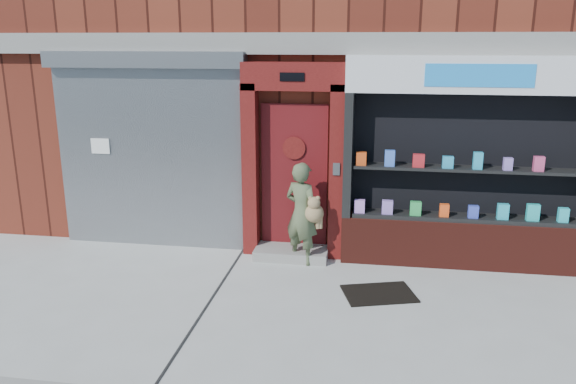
# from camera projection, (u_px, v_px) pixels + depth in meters

# --- Properties ---
(ground) EXTENTS (80.00, 80.00, 0.00)m
(ground) POSITION_uv_depth(u_px,v_px,m) (332.00, 313.00, 6.80)
(ground) COLOR #9E9E99
(ground) RESTS_ON ground
(shutter_bay) EXTENTS (3.10, 0.30, 3.04)m
(shutter_bay) POSITION_uv_depth(u_px,v_px,m) (150.00, 139.00, 8.64)
(shutter_bay) COLOR gray
(shutter_bay) RESTS_ON ground
(red_door_bay) EXTENTS (1.52, 0.58, 2.90)m
(red_door_bay) POSITION_uv_depth(u_px,v_px,m) (293.00, 162.00, 8.31)
(red_door_bay) COLOR #4B0D0C
(red_door_bay) RESTS_ON ground
(pharmacy_bay) EXTENTS (3.50, 0.41, 3.00)m
(pharmacy_bay) POSITION_uv_depth(u_px,v_px,m) (468.00, 174.00, 7.91)
(pharmacy_bay) COLOR #521A13
(pharmacy_bay) RESTS_ON ground
(woman) EXTENTS (0.66, 0.58, 1.52)m
(woman) POSITION_uv_depth(u_px,v_px,m) (303.00, 213.00, 8.16)
(woman) COLOR #4E5B3B
(woman) RESTS_ON ground
(doormat) EXTENTS (1.04, 0.86, 0.02)m
(doormat) POSITION_uv_depth(u_px,v_px,m) (379.00, 294.00, 7.29)
(doormat) COLOR black
(doormat) RESTS_ON ground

